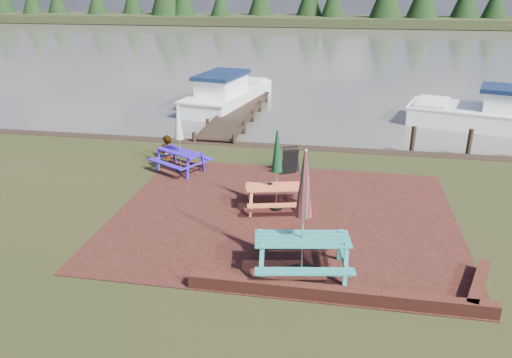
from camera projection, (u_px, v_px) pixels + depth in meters
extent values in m
plane|color=black|center=(279.00, 234.00, 12.45)|extent=(120.00, 120.00, 0.00)
cube|color=#3A1812|center=(284.00, 216.00, 13.36)|extent=(9.00, 7.50, 0.02)
cube|color=#4C1E16|center=(337.00, 295.00, 9.77)|extent=(6.00, 0.22, 0.30)
cube|color=#4C1E16|center=(478.00, 286.00, 10.04)|extent=(0.82, 1.77, 0.30)
cube|color=#4E4B42|center=(333.00, 49.00, 46.29)|extent=(120.00, 60.00, 0.02)
cube|color=black|center=(340.00, 21.00, 72.63)|extent=(120.00, 10.00, 1.20)
cube|color=teal|center=(302.00, 239.00, 10.49)|extent=(2.10, 1.10, 0.04)
cube|color=teal|center=(305.00, 271.00, 9.91)|extent=(2.02, 0.60, 0.04)
cube|color=teal|center=(299.00, 235.00, 11.31)|extent=(2.02, 0.60, 0.04)
cube|color=teal|center=(261.00, 256.00, 10.65)|extent=(0.38, 1.72, 0.82)
cube|color=teal|center=(342.00, 256.00, 10.63)|extent=(0.38, 1.72, 0.82)
cylinder|color=black|center=(301.00, 270.00, 10.77)|extent=(0.40, 0.40, 0.11)
cylinder|color=#B2B2B7|center=(303.00, 215.00, 10.28)|extent=(0.04, 0.04, 2.78)
cone|color=#AB183A|center=(305.00, 185.00, 10.03)|extent=(0.36, 0.36, 1.39)
cube|color=orange|center=(277.00, 187.00, 13.52)|extent=(1.76, 1.02, 0.04)
cube|color=orange|center=(279.00, 205.00, 13.04)|extent=(1.66, 0.61, 0.04)
cube|color=orange|center=(274.00, 187.00, 14.20)|extent=(1.66, 0.61, 0.04)
cube|color=orange|center=(250.00, 199.00, 13.60)|extent=(0.41, 1.41, 0.68)
cube|color=orange|center=(302.00, 198.00, 13.69)|extent=(0.41, 1.41, 0.68)
cylinder|color=black|center=(276.00, 208.00, 13.75)|extent=(0.33, 0.33, 0.09)
cylinder|color=#B2B2B7|center=(277.00, 171.00, 13.35)|extent=(0.03, 0.03, 2.30)
cone|color=#0D3219|center=(277.00, 151.00, 13.14)|extent=(0.29, 0.29, 1.15)
cube|color=#3218B8|center=(180.00, 152.00, 16.34)|extent=(1.72, 1.35, 0.04)
cube|color=#3218B8|center=(166.00, 164.00, 16.00)|extent=(1.52, 0.99, 0.04)
cube|color=#3218B8|center=(194.00, 155.00, 16.87)|extent=(1.52, 0.99, 0.04)
cube|color=#3218B8|center=(167.00, 157.00, 16.88)|extent=(0.76, 1.26, 0.67)
cube|color=#3218B8|center=(195.00, 166.00, 16.04)|extent=(0.76, 1.26, 0.67)
cylinder|color=black|center=(181.00, 169.00, 16.57)|extent=(0.32, 0.32, 0.09)
cylinder|color=#B2B2B7|center=(179.00, 138.00, 16.17)|extent=(0.03, 0.03, 2.26)
cone|color=#B8B0A9|center=(178.00, 122.00, 15.97)|extent=(0.29, 0.29, 1.13)
cube|color=black|center=(290.00, 163.00, 16.04)|extent=(0.57, 0.45, 0.86)
cube|color=black|center=(291.00, 160.00, 16.31)|extent=(0.57, 0.45, 0.86)
cube|color=black|center=(291.00, 149.00, 16.02)|extent=(0.49, 0.30, 0.03)
cube|color=black|center=(238.00, 112.00, 23.50)|extent=(1.60, 9.00, 0.06)
cube|color=black|center=(223.00, 111.00, 23.61)|extent=(0.08, 9.00, 0.08)
cube|color=black|center=(254.00, 112.00, 23.36)|extent=(0.08, 9.00, 0.08)
cylinder|color=black|center=(194.00, 144.00, 19.60)|extent=(0.16, 0.16, 1.00)
cylinder|color=black|center=(234.00, 147.00, 19.34)|extent=(0.16, 0.16, 1.00)
cube|color=white|center=(229.00, 100.00, 25.89)|extent=(3.53, 7.12, 0.97)
cube|color=white|center=(228.00, 90.00, 25.70)|extent=(3.61, 7.26, 0.08)
cube|color=white|center=(222.00, 84.00, 24.82)|extent=(2.17, 3.12, 0.83)
cube|color=#0E1A36|center=(221.00, 75.00, 24.64)|extent=(2.43, 3.55, 0.18)
cube|color=white|center=(247.00, 79.00, 27.90)|extent=(2.17, 1.57, 0.10)
cube|color=white|center=(498.00, 122.00, 21.85)|extent=(7.83, 4.48, 0.99)
cube|color=white|center=(500.00, 111.00, 21.66)|extent=(7.98, 4.57, 0.08)
cube|color=white|center=(433.00, 101.00, 22.76)|extent=(1.87, 2.46, 0.10)
imported|color=gray|center=(167.00, 135.00, 17.47)|extent=(0.68, 0.52, 1.67)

